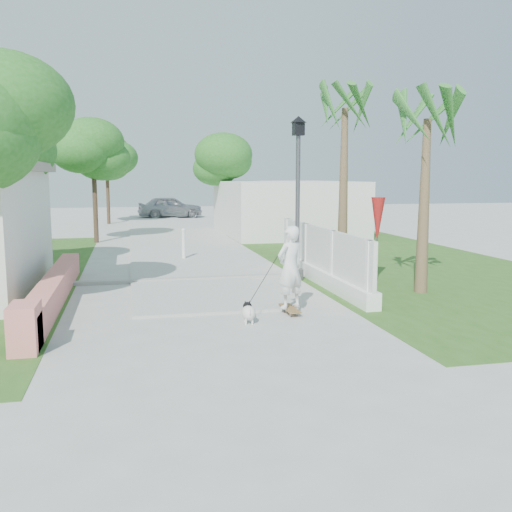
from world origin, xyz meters
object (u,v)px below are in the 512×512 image
object	(u,v)px
skateboarder	(278,273)
street_lamp	(298,192)
dog	(248,312)
patio_umbrella	(378,221)
parked_car	(170,207)
bollard	(184,243)

from	to	relation	value
skateboarder	street_lamp	bearing A→B (deg)	-136.24
street_lamp	skateboarder	distance (m)	4.33
street_lamp	dog	distance (m)	5.32
patio_umbrella	parked_car	distance (m)	26.13
dog	parked_car	world-z (taller)	parked_car
skateboarder	dog	world-z (taller)	skateboarder
patio_umbrella	parked_car	world-z (taller)	patio_umbrella
bollard	parked_car	xyz separation A→B (m)	(1.00, 20.37, 0.16)
street_lamp	patio_umbrella	xyz separation A→B (m)	(1.90, -1.00, -0.74)
parked_car	bollard	bearing A→B (deg)	171.10
street_lamp	dog	xyz separation A→B (m)	(-2.27, -4.28, -2.20)
street_lamp	dog	bearing A→B (deg)	-117.91
patio_umbrella	skateboarder	world-z (taller)	patio_umbrella
street_lamp	bollard	xyz separation A→B (m)	(-2.70, 4.50, -1.84)
street_lamp	patio_umbrella	size ratio (longest dim) A/B	1.93
dog	skateboarder	bearing A→B (deg)	41.19
dog	patio_umbrella	bearing A→B (deg)	43.65
bollard	skateboarder	world-z (taller)	skateboarder
street_lamp	bollard	distance (m)	5.56
street_lamp	dog	world-z (taller)	street_lamp
street_lamp	patio_umbrella	bearing A→B (deg)	-27.76
street_lamp	skateboarder	size ratio (longest dim) A/B	2.42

